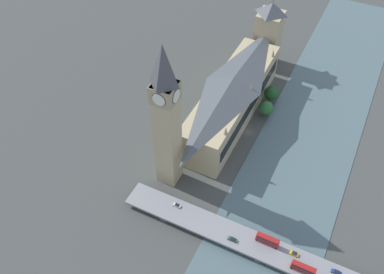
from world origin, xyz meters
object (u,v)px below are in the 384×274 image
object	(u,v)px
parliament_hall	(232,98)
double_decker_bus_lead	(303,268)
victoria_tower	(268,34)
car_northbound_mid	(177,205)
car_northbound_tail	(233,239)
clock_tower	(166,117)
car_southbound_lead	(337,272)
double_decker_bus_mid	(268,240)
car_northbound_lead	(294,254)
road_bridge	(262,248)

from	to	relation	value
parliament_hall	double_decker_bus_lead	size ratio (longest dim) A/B	8.88
parliament_hall	victoria_tower	bearing A→B (deg)	-89.95
car_northbound_mid	car_northbound_tail	size ratio (longest dim) A/B	0.84
clock_tower	car_southbound_lead	bearing A→B (deg)	169.27
parliament_hall	car_southbound_lead	bearing A→B (deg)	137.23
victoria_tower	double_decker_bus_lead	xyz separation A→B (m)	(-67.63, 141.11, -15.94)
double_decker_bus_mid	car_northbound_mid	world-z (taller)	double_decker_bus_mid
double_decker_bus_lead	car_northbound_tail	bearing A→B (deg)	-0.92
car_northbound_mid	double_decker_bus_mid	bearing A→B (deg)	-179.51
car_southbound_lead	car_northbound_tail	bearing A→B (deg)	6.27
double_decker_bus_lead	car_northbound_tail	distance (m)	33.38
victoria_tower	car_southbound_lead	bearing A→B (deg)	120.96
victoria_tower	car_northbound_tail	bearing A→B (deg)	103.72
victoria_tower	car_northbound_tail	size ratio (longest dim) A/B	10.68
victoria_tower	car_northbound_lead	xyz separation A→B (m)	(-61.96, 135.03, -17.79)
victoria_tower	road_bridge	bearing A→B (deg)	109.18
double_decker_bus_mid	car_northbound_mid	size ratio (longest dim) A/B	2.83
car_northbound_tail	clock_tower	bearing A→B (deg)	-26.58
car_northbound_tail	double_decker_bus_mid	bearing A→B (deg)	-159.09
victoria_tower	car_northbound_lead	world-z (taller)	victoria_tower
clock_tower	victoria_tower	bearing A→B (deg)	-95.28
parliament_hall	double_decker_bus_mid	xyz separation A→B (m)	(-49.02, 74.62, -8.28)
clock_tower	car_southbound_lead	size ratio (longest dim) A/B	18.34
double_decker_bus_mid	car_southbound_lead	xyz separation A→B (m)	(-32.18, 0.48, -1.96)
parliament_hall	victoria_tower	world-z (taller)	victoria_tower
double_decker_bus_mid	car_southbound_lead	distance (m)	32.24
clock_tower	double_decker_bus_mid	bearing A→B (deg)	164.19
car_northbound_mid	car_northbound_tail	bearing A→B (deg)	170.65
car_northbound_lead	car_southbound_lead	size ratio (longest dim) A/B	0.88
victoria_tower	road_bridge	size ratio (longest dim) A/B	0.35
clock_tower	car_northbound_lead	world-z (taller)	clock_tower
road_bridge	victoria_tower	bearing A→B (deg)	-70.82
double_decker_bus_lead	double_decker_bus_mid	xyz separation A→B (m)	(18.56, -6.17, 0.13)
road_bridge	car_northbound_lead	xyz separation A→B (m)	(-14.00, -2.81, 1.54)
road_bridge	car_southbound_lead	distance (m)	33.42
road_bridge	car_northbound_mid	world-z (taller)	car_northbound_mid
clock_tower	road_bridge	size ratio (longest dim) A/B	0.60
parliament_hall	car_northbound_mid	xyz separation A→B (m)	(-2.44, 75.02, -10.29)
parliament_hall	double_decker_bus_mid	world-z (taller)	parliament_hall
clock_tower	double_decker_bus_mid	world-z (taller)	clock_tower
parliament_hall	car_southbound_lead	distance (m)	111.08
double_decker_bus_mid	car_southbound_lead	size ratio (longest dim) A/B	2.37
victoria_tower	car_southbound_lead	distance (m)	158.93
car_northbound_lead	car_southbound_lead	xyz separation A→B (m)	(-19.29, 0.40, 0.02)
clock_tower	parliament_hall	bearing A→B (deg)	-100.77
road_bridge	car_northbound_mid	xyz separation A→B (m)	(45.46, -2.49, 1.51)
double_decker_bus_mid	car_northbound_tail	size ratio (longest dim) A/B	2.37
car_northbound_lead	car_northbound_tail	xyz separation A→B (m)	(27.65, 5.56, -0.04)
victoria_tower	road_bridge	world-z (taller)	victoria_tower
parliament_hall	car_southbound_lead	size ratio (longest dim) A/B	21.09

